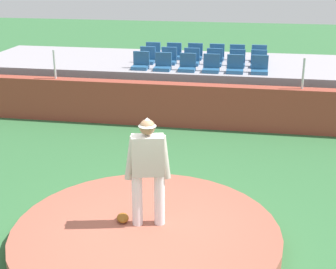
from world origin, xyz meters
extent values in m
plane|color=#316637|center=(0.00, 0.00, 0.00)|extent=(60.00, 60.00, 0.00)
cylinder|color=#9B5341|center=(0.00, 0.00, 0.11)|extent=(4.38, 4.38, 0.22)
cylinder|color=silver|center=(-0.17, 0.14, 0.67)|extent=(0.17, 0.17, 0.90)
cylinder|color=silver|center=(0.19, 0.22, 0.67)|extent=(0.17, 0.17, 0.90)
cube|color=#B7B2A8|center=(0.01, 0.18, 1.44)|extent=(0.56, 0.38, 0.65)
cylinder|color=#B7B2A8|center=(-0.25, 0.12, 1.40)|extent=(0.24, 0.16, 0.73)
cylinder|color=#B7B2A8|center=(0.27, 0.24, 1.40)|extent=(0.22, 0.16, 0.73)
sphere|color=#8C6647|center=(0.01, 0.18, 1.91)|extent=(0.25, 0.25, 0.25)
cone|color=#B7B2A8|center=(0.01, 0.18, 2.00)|extent=(0.34, 0.34, 0.14)
ellipsoid|color=brown|center=(-0.44, 0.19, 0.27)|extent=(0.28, 0.35, 0.11)
cube|color=brown|center=(0.00, 5.93, 0.60)|extent=(15.67, 0.40, 1.19)
cylinder|color=silver|center=(-3.89, 5.93, 1.60)|extent=(0.06, 0.06, 0.81)
cylinder|color=silver|center=(2.85, 5.93, 1.60)|extent=(0.06, 0.06, 0.81)
cube|color=#9A949C|center=(0.00, 8.66, 0.64)|extent=(14.54, 3.86, 1.27)
cube|color=#265989|center=(-1.74, 7.20, 1.32)|extent=(0.48, 0.44, 0.10)
cube|color=#265989|center=(-1.74, 7.38, 1.57)|extent=(0.48, 0.08, 0.40)
cube|color=#265989|center=(-1.06, 7.15, 1.32)|extent=(0.48, 0.44, 0.10)
cube|color=#265989|center=(-1.06, 7.33, 1.57)|extent=(0.48, 0.08, 0.40)
cube|color=#265989|center=(-0.33, 7.16, 1.32)|extent=(0.48, 0.44, 0.10)
cube|color=#265989|center=(-0.33, 7.34, 1.57)|extent=(0.48, 0.08, 0.40)
cube|color=#265989|center=(0.37, 7.16, 1.32)|extent=(0.48, 0.44, 0.10)
cube|color=#265989|center=(0.37, 7.34, 1.57)|extent=(0.48, 0.08, 0.40)
cube|color=#265989|center=(1.05, 7.17, 1.32)|extent=(0.48, 0.44, 0.10)
cube|color=#265989|center=(1.05, 7.35, 1.57)|extent=(0.48, 0.08, 0.40)
cube|color=#265989|center=(1.75, 7.20, 1.32)|extent=(0.48, 0.44, 0.10)
cube|color=#265989|center=(1.75, 7.38, 1.57)|extent=(0.48, 0.08, 0.40)
cube|color=#265989|center=(-1.73, 8.07, 1.32)|extent=(0.48, 0.44, 0.10)
cube|color=#265989|center=(-1.73, 8.25, 1.57)|extent=(0.48, 0.08, 0.40)
cube|color=#265989|center=(-1.05, 8.10, 1.32)|extent=(0.48, 0.44, 0.10)
cube|color=#265989|center=(-1.05, 8.28, 1.57)|extent=(0.48, 0.08, 0.40)
cube|color=#265989|center=(-0.33, 8.06, 1.32)|extent=(0.48, 0.44, 0.10)
cube|color=#265989|center=(-0.33, 8.24, 1.57)|extent=(0.48, 0.08, 0.40)
cube|color=#265989|center=(0.37, 8.10, 1.32)|extent=(0.48, 0.44, 0.10)
cube|color=#265989|center=(0.37, 8.28, 1.57)|extent=(0.48, 0.08, 0.40)
cube|color=#265989|center=(1.08, 8.05, 1.32)|extent=(0.48, 0.44, 0.10)
cube|color=#265989|center=(1.08, 8.23, 1.57)|extent=(0.48, 0.08, 0.40)
cube|color=#265989|center=(1.72, 8.06, 1.32)|extent=(0.48, 0.44, 0.10)
cube|color=#265989|center=(1.72, 8.24, 1.57)|extent=(0.48, 0.08, 0.40)
cube|color=#265989|center=(-1.74, 8.95, 1.32)|extent=(0.48, 0.44, 0.10)
cube|color=#265989|center=(-1.74, 9.13, 1.57)|extent=(0.48, 0.08, 0.40)
cube|color=#265989|center=(-1.03, 8.95, 1.32)|extent=(0.48, 0.44, 0.10)
cube|color=#265989|center=(-1.03, 9.13, 1.57)|extent=(0.48, 0.08, 0.40)
cube|color=#265989|center=(-0.34, 9.00, 1.32)|extent=(0.48, 0.44, 0.10)
cube|color=#265989|center=(-0.34, 9.18, 1.57)|extent=(0.48, 0.08, 0.40)
cube|color=#265989|center=(0.38, 8.99, 1.32)|extent=(0.48, 0.44, 0.10)
cube|color=#265989|center=(0.38, 9.17, 1.57)|extent=(0.48, 0.08, 0.40)
cube|color=#265989|center=(1.03, 8.96, 1.32)|extent=(0.48, 0.44, 0.10)
cube|color=#265989|center=(1.03, 9.14, 1.57)|extent=(0.48, 0.08, 0.40)
cube|color=#265989|center=(1.73, 9.00, 1.32)|extent=(0.48, 0.44, 0.10)
cube|color=#265989|center=(1.73, 9.18, 1.57)|extent=(0.48, 0.08, 0.40)
camera|label=1|loc=(1.56, -6.77, 4.34)|focal=52.19mm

